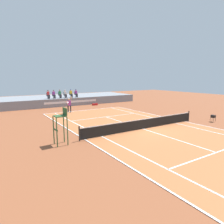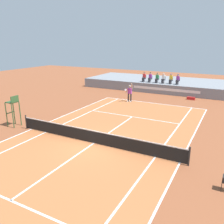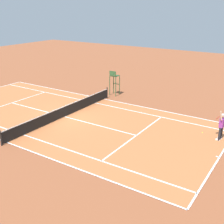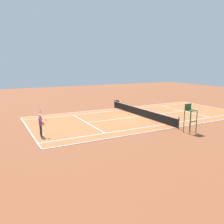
# 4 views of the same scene
# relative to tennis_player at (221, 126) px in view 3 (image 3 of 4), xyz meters

# --- Properties ---
(ground_plane) EXTENTS (80.00, 80.00, 0.00)m
(ground_plane) POSITION_rel_tennis_player_xyz_m (2.42, -11.28, -0.99)
(ground_plane) COLOR brown
(court) EXTENTS (11.08, 23.88, 0.03)m
(court) POSITION_rel_tennis_player_xyz_m (2.42, -11.28, -0.98)
(court) COLOR #B76638
(court) RESTS_ON ground
(net) EXTENTS (11.98, 0.10, 1.07)m
(net) POSITION_rel_tennis_player_xyz_m (2.42, -11.28, -0.47)
(net) COLOR black
(net) RESTS_ON ground
(tennis_player) EXTENTS (0.79, 0.62, 2.08)m
(tennis_player) POSITION_rel_tennis_player_xyz_m (0.00, 0.00, 0.00)
(tennis_player) COLOR #232328
(tennis_player) RESTS_ON ground
(tennis_ball) EXTENTS (0.07, 0.07, 0.07)m
(tennis_ball) POSITION_rel_tennis_player_xyz_m (-0.47, -1.26, -0.96)
(tennis_ball) COLOR #D1E533
(tennis_ball) RESTS_ON ground
(umpire_chair) EXTENTS (0.77, 0.77, 2.44)m
(umpire_chair) POSITION_rel_tennis_player_xyz_m (-4.77, -11.28, 0.56)
(umpire_chair) COLOR #2D562D
(umpire_chair) RESTS_ON ground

